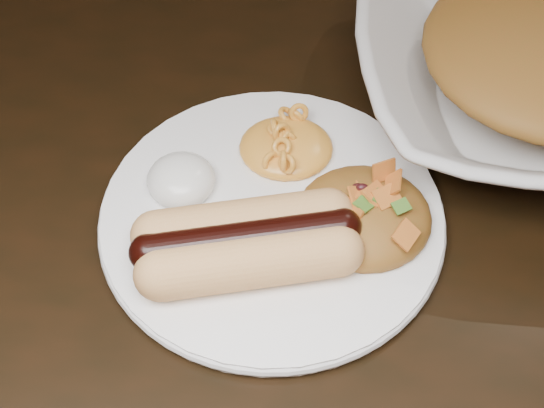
{
  "coord_description": "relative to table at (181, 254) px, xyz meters",
  "views": [
    {
      "loc": [
        0.1,
        -0.4,
        1.24
      ],
      "look_at": [
        0.08,
        -0.03,
        0.77
      ],
      "focal_mm": 55.0,
      "sensor_mm": 36.0,
      "label": 1
    }
  ],
  "objects": [
    {
      "name": "mac_and_cheese",
      "position": [
        0.09,
        0.03,
        0.12
      ],
      "size": [
        0.09,
        0.09,
        0.03
      ],
      "primitive_type": "ellipsoid",
      "rotation": [
        0.0,
        0.0,
        0.38
      ],
      "color": "#F2B14A",
      "rests_on": "plate"
    },
    {
      "name": "taco_salad",
      "position": [
        0.15,
        -0.04,
        0.12
      ],
      "size": [
        0.1,
        0.09,
        0.04
      ],
      "rotation": [
        0.0,
        0.0,
        0.33
      ],
      "color": "#AF381B",
      "rests_on": "plate"
    },
    {
      "name": "table",
      "position": [
        0.0,
        0.0,
        0.0
      ],
      "size": [
        1.6,
        0.9,
        0.75
      ],
      "color": "black",
      "rests_on": "floor"
    },
    {
      "name": "hotdog",
      "position": [
        0.06,
        -0.07,
        0.13
      ],
      "size": [
        0.14,
        0.09,
        0.04
      ],
      "rotation": [
        0.0,
        0.0,
        0.22
      ],
      "color": "#E9B975",
      "rests_on": "plate"
    },
    {
      "name": "sour_cream",
      "position": [
        0.01,
        -0.01,
        0.12
      ],
      "size": [
        0.07,
        0.07,
        0.03
      ],
      "primitive_type": "ellipsoid",
      "rotation": [
        0.0,
        0.0,
        0.4
      ],
      "color": "white",
      "rests_on": "plate"
    },
    {
      "name": "plate",
      "position": [
        0.08,
        -0.03,
        0.1
      ],
      "size": [
        0.3,
        0.3,
        0.01
      ],
      "primitive_type": "cylinder",
      "rotation": [
        0.0,
        0.0,
        -0.23
      ],
      "color": "white",
      "rests_on": "table"
    }
  ]
}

